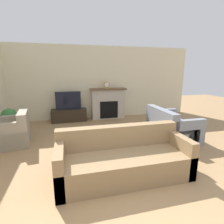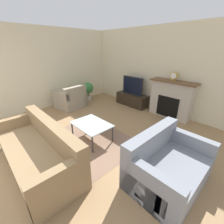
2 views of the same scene
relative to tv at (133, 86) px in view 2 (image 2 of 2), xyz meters
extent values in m
cube|color=beige|center=(0.66, 0.33, 0.59)|extent=(8.37, 0.06, 2.70)
cube|color=beige|center=(-2.06, -2.25, 0.59)|extent=(0.06, 8.12, 2.70)
cube|color=#896B56|center=(0.85, -2.68, -0.76)|extent=(2.10, 1.86, 0.00)
cube|color=#BCB2A3|center=(1.47, 0.11, -0.19)|extent=(1.24, 0.38, 1.15)
cube|color=black|center=(1.47, -0.08, -0.40)|extent=(0.68, 0.01, 0.64)
cube|color=brown|center=(1.47, 0.08, 0.36)|extent=(1.36, 0.44, 0.05)
cube|color=#2D2319|center=(0.00, 0.00, -0.54)|extent=(1.23, 0.44, 0.44)
cube|color=#232328|center=(0.00, 0.00, 0.00)|extent=(0.88, 0.05, 0.64)
cube|color=black|center=(0.00, -0.02, 0.00)|extent=(0.84, 0.01, 0.60)
cube|color=#8C704C|center=(0.86, -3.77, -0.55)|extent=(2.22, 0.86, 0.42)
cube|color=#8C704C|center=(0.86, -3.44, -0.14)|extent=(2.22, 0.20, 0.40)
cube|color=#8C704C|center=(-0.18, -3.77, -0.43)|extent=(0.14, 0.86, 0.66)
cube|color=#8C704C|center=(1.90, -3.77, -0.43)|extent=(0.14, 0.86, 0.66)
cube|color=gray|center=(2.71, -2.33, -0.55)|extent=(0.93, 1.36, 0.42)
cube|color=gray|center=(2.35, -2.33, -0.14)|extent=(0.20, 1.36, 0.40)
cube|color=gray|center=(2.71, -2.94, -0.43)|extent=(0.93, 0.14, 0.66)
cube|color=gray|center=(2.71, -1.72, -0.43)|extent=(0.93, 0.14, 0.66)
cube|color=#9E937F|center=(-1.45, -1.81, -0.55)|extent=(1.00, 0.99, 0.42)
cube|color=#9E937F|center=(-1.11, -1.76, -0.14)|extent=(0.32, 0.90, 0.40)
cube|color=#9E937F|center=(-1.50, -1.44, -0.43)|extent=(0.90, 0.26, 0.66)
cube|color=#9E937F|center=(-1.40, -2.17, -0.43)|extent=(0.90, 0.26, 0.66)
cylinder|color=#333338|center=(0.44, -2.80, -0.56)|extent=(0.04, 0.04, 0.41)
cylinder|color=#333338|center=(1.26, -2.80, -0.56)|extent=(0.04, 0.04, 0.41)
cylinder|color=#333338|center=(0.44, -2.22, -0.56)|extent=(0.04, 0.04, 0.41)
cylinder|color=#333338|center=(1.26, -2.22, -0.56)|extent=(0.04, 0.04, 0.41)
cube|color=silver|center=(0.85, -2.51, -0.35)|extent=(0.90, 0.66, 0.02)
cylinder|color=beige|center=(-1.69, -0.83, -0.67)|extent=(0.24, 0.24, 0.19)
cylinder|color=#4C3823|center=(-1.69, -0.83, -0.51)|extent=(0.03, 0.03, 0.13)
sphere|color=#387F3D|center=(-1.69, -0.83, -0.26)|extent=(0.45, 0.45, 0.45)
cube|color=#B79338|center=(1.43, 0.11, 0.40)|extent=(0.16, 0.07, 0.03)
cylinder|color=#B79338|center=(1.43, 0.11, 0.53)|extent=(0.22, 0.07, 0.22)
cylinder|color=white|center=(1.43, 0.08, 0.53)|extent=(0.18, 0.00, 0.18)
camera|label=1|loc=(0.00, -6.33, 1.00)|focal=28.00mm
camera|label=2|loc=(3.42, -4.28, 1.31)|focal=24.00mm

